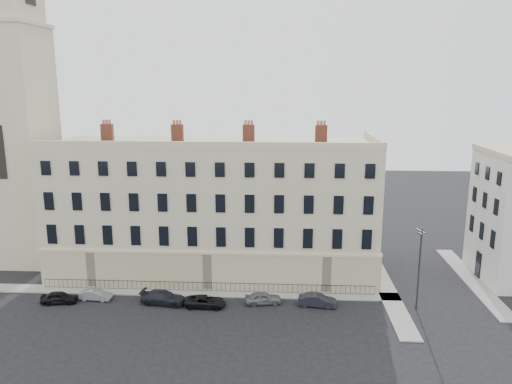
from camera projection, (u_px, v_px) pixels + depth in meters
ground at (261, 317)px, 47.01m from camera, size 160.00×160.00×0.00m
terrace at (215, 207)px, 57.35m from camera, size 36.22×12.22×17.00m
church_tower at (11, 108)px, 58.19m from camera, size 8.00×8.13×44.00m
pavement_terrace at (169, 292)px, 52.41m from camera, size 48.00×2.00×0.12m
pavement_east_return at (384, 285)px, 54.09m from camera, size 2.00×24.00×0.12m
pavement_adjacent at (472, 280)px, 55.50m from camera, size 2.00×20.00×0.12m
railings at (207, 287)px, 52.48m from camera, size 35.00×0.04×0.96m
car_a at (59, 297)px, 49.79m from camera, size 3.72×1.93×1.21m
car_b at (96, 295)px, 50.58m from camera, size 3.35×1.38×1.08m
car_c at (163, 298)px, 49.64m from camera, size 4.73×2.38×1.32m
car_d at (205, 301)px, 48.97m from camera, size 4.09×1.96×1.12m
car_e at (263, 298)px, 49.64m from camera, size 3.79×2.00×1.23m
car_f at (317, 300)px, 49.11m from camera, size 3.90×1.79×1.24m
streetlamp at (419, 265)px, 47.55m from camera, size 0.79×1.70×8.23m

